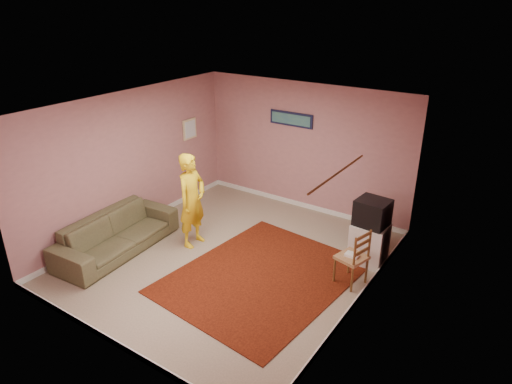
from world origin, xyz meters
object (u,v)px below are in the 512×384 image
Objects in this scene: person at (192,200)px; chair_b at (352,251)px; sofa at (117,234)px; chair_a at (369,220)px; tv_cabinet at (369,243)px; crt_tv at (372,212)px.

chair_b is at bearing -84.69° from person.
sofa is (-3.74, -1.35, -0.23)m from chair_b.
person is at bearing -49.33° from sofa.
chair_b is (0.19, -1.18, 0.03)m from chair_a.
tv_cabinet is at bearing -71.01° from person.
crt_tv reaches higher than sofa.
chair_b is (-0.01, -0.73, 0.21)m from tv_cabinet.
chair_a is at bearing 118.16° from crt_tv.
person reaches higher than sofa.
crt_tv is (-0.01, 0.00, 0.56)m from tv_cabinet.
crt_tv is 1.09× the size of chair_b.
tv_cabinet is 1.40× the size of chair_a.
crt_tv reaches higher than chair_b.
tv_cabinet is 0.56m from crt_tv.
sofa is at bearing 131.55° from person.
tv_cabinet is 3.08m from person.
tv_cabinet is at bearing -47.07° from chair_a.
tv_cabinet is 0.76m from chair_b.
chair_a is (-0.19, 0.46, -0.38)m from crt_tv.
chair_a is (-0.20, 0.46, 0.19)m from tv_cabinet.
chair_a is 0.29× the size of person.
sofa is 1.33× the size of person.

